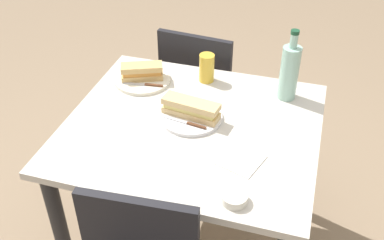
# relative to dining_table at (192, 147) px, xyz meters

# --- Properties ---
(dining_table) EXTENTS (0.98, 0.87, 0.74)m
(dining_table) POSITION_rel_dining_table_xyz_m (0.00, 0.00, 0.00)
(dining_table) COLOR beige
(dining_table) RESTS_ON ground
(chair_near) EXTENTS (0.44, 0.44, 0.85)m
(chair_near) POSITION_rel_dining_table_xyz_m (0.14, -0.63, -0.14)
(chair_near) COLOR black
(chair_near) RESTS_ON ground
(plate_near) EXTENTS (0.25, 0.25, 0.01)m
(plate_near) POSITION_rel_dining_table_xyz_m (0.01, -0.04, 0.13)
(plate_near) COLOR white
(plate_near) RESTS_ON dining_table
(baguette_sandwich_near) EXTENTS (0.24, 0.10, 0.07)m
(baguette_sandwich_near) POSITION_rel_dining_table_xyz_m (0.01, -0.04, 0.17)
(baguette_sandwich_near) COLOR #DBB77A
(baguette_sandwich_near) RESTS_ON plate_near
(knife_near) EXTENTS (0.18, 0.04, 0.01)m
(knife_near) POSITION_rel_dining_table_xyz_m (0.01, 0.02, 0.14)
(knife_near) COLOR silver
(knife_near) RESTS_ON plate_near
(plate_far) EXTENTS (0.25, 0.25, 0.01)m
(plate_far) POSITION_rel_dining_table_xyz_m (0.30, -0.24, 0.13)
(plate_far) COLOR silver
(plate_far) RESTS_ON dining_table
(baguette_sandwich_far) EXTENTS (0.19, 0.13, 0.07)m
(baguette_sandwich_far) POSITION_rel_dining_table_xyz_m (0.30, -0.24, 0.17)
(baguette_sandwich_far) COLOR tan
(baguette_sandwich_far) RESTS_ON plate_far
(knife_far) EXTENTS (0.18, 0.03, 0.01)m
(knife_far) POSITION_rel_dining_table_xyz_m (0.27, -0.19, 0.14)
(knife_far) COLOR silver
(knife_far) RESTS_ON plate_far
(water_bottle) EXTENTS (0.08, 0.08, 0.31)m
(water_bottle) POSITION_rel_dining_table_xyz_m (-0.33, -0.30, 0.24)
(water_bottle) COLOR #99C6B7
(water_bottle) RESTS_ON dining_table
(beer_glass) EXTENTS (0.07, 0.07, 0.13)m
(beer_glass) POSITION_rel_dining_table_xyz_m (0.03, -0.33, 0.18)
(beer_glass) COLOR gold
(beer_glass) RESTS_ON dining_table
(olive_bowl) EXTENTS (0.08, 0.08, 0.03)m
(olive_bowl) POSITION_rel_dining_table_xyz_m (-0.25, 0.35, 0.13)
(olive_bowl) COLOR silver
(olive_bowl) RESTS_ON dining_table
(paper_napkin) EXTENTS (0.18, 0.18, 0.00)m
(paper_napkin) POSITION_rel_dining_table_xyz_m (-0.23, 0.15, 0.12)
(paper_napkin) COLOR white
(paper_napkin) RESTS_ON dining_table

